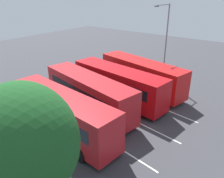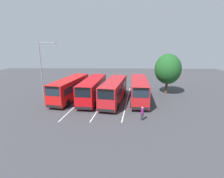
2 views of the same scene
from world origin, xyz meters
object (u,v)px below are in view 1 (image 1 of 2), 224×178
object	(u,v)px
pedestrian	(15,95)
depot_tree	(25,141)
bus_center_right	(89,93)
bus_center_left	(118,84)
street_lamp	(165,39)
bus_far_right	(62,113)
bus_far_left	(141,75)

from	to	relation	value
pedestrian	depot_tree	xyz separation A→B (m)	(-11.76, 5.98, 3.45)
bus_center_right	depot_tree	xyz separation A→B (m)	(-5.16, 9.37, 2.57)
bus_center_right	pedestrian	distance (m)	7.47
bus_center_left	pedestrian	size ratio (longest dim) A/B	6.37
street_lamp	depot_tree	world-z (taller)	street_lamp
depot_tree	street_lamp	bearing A→B (deg)	-80.59
bus_far_right	street_lamp	bearing A→B (deg)	-88.38
bus_center_right	pedestrian	world-z (taller)	bus_center_right
bus_center_right	depot_tree	world-z (taller)	depot_tree
pedestrian	depot_tree	world-z (taller)	depot_tree
bus_far_left	depot_tree	distance (m)	17.03
bus_far_left	street_lamp	world-z (taller)	street_lamp
bus_center_right	pedestrian	size ratio (longest dim) A/B	6.40
bus_far_left	street_lamp	distance (m)	5.44
bus_far_right	pedestrian	distance (m)	7.54
bus_center_left	street_lamp	world-z (taller)	street_lamp
bus_center_left	bus_center_right	xyz separation A→B (m)	(0.83, 3.35, 0.00)
bus_far_right	bus_center_left	bearing A→B (deg)	-84.83
bus_center_left	bus_far_right	bearing A→B (deg)	96.92
bus_center_left	bus_center_right	distance (m)	3.46
bus_center_left	street_lamp	xyz separation A→B (m)	(-0.90, -7.96, 3.29)
depot_tree	pedestrian	bearing A→B (deg)	-26.95
bus_far_right	pedestrian	world-z (taller)	bus_far_right
bus_far_left	depot_tree	size ratio (longest dim) A/B	1.51
bus_far_right	depot_tree	xyz separation A→B (m)	(-4.29, 5.46, 2.57)
bus_center_left	bus_far_right	distance (m)	7.26
bus_far_left	pedestrian	bearing A→B (deg)	64.15
bus_center_right	street_lamp	world-z (taller)	street_lamp
bus_center_right	bus_far_right	bearing A→B (deg)	113.34
bus_far_left	bus_far_right	bearing A→B (deg)	99.14
street_lamp	depot_tree	size ratio (longest dim) A/B	1.27
bus_center_left	depot_tree	distance (m)	13.68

